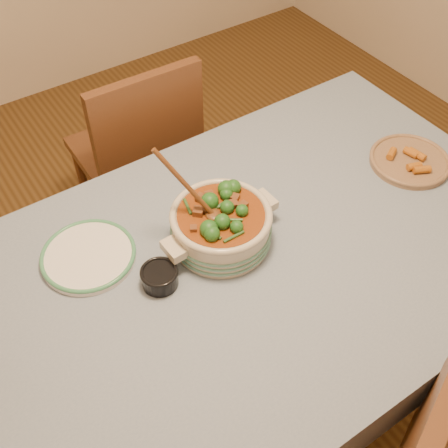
% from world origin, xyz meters
% --- Properties ---
extents(floor, '(4.50, 4.50, 0.00)m').
position_xyz_m(floor, '(0.00, 0.00, 0.00)').
color(floor, '#4A2F15').
rests_on(floor, ground).
extents(dining_table, '(1.68, 1.08, 0.76)m').
position_xyz_m(dining_table, '(0.00, 0.00, 0.66)').
color(dining_table, brown).
rests_on(dining_table, floor).
extents(stew_casserole, '(0.36, 0.29, 0.34)m').
position_xyz_m(stew_casserole, '(-0.08, 0.09, 0.83)').
color(stew_casserole, beige).
rests_on(stew_casserole, dining_table).
extents(white_plate, '(0.31, 0.31, 0.02)m').
position_xyz_m(white_plate, '(-0.42, 0.25, 0.77)').
color(white_plate, white).
rests_on(white_plate, dining_table).
extents(condiment_bowl, '(0.12, 0.12, 0.05)m').
position_xyz_m(condiment_bowl, '(-0.30, 0.06, 0.79)').
color(condiment_bowl, black).
rests_on(condiment_bowl, dining_table).
extents(fried_plate, '(0.27, 0.27, 0.04)m').
position_xyz_m(fried_plate, '(0.61, 0.03, 0.77)').
color(fried_plate, '#967553').
rests_on(fried_plate, dining_table).
extents(chair_far, '(0.44, 0.44, 0.93)m').
position_xyz_m(chair_far, '(0.02, 0.83, 0.53)').
color(chair_far, brown).
rests_on(chair_far, floor).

